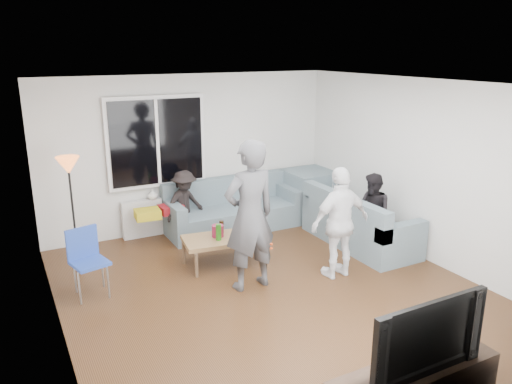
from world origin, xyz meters
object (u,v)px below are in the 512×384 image
sofa_right_section (360,218)px  television (419,332)px  player_left (250,216)px  spectator_right (373,213)px  side_chair (90,264)px  floor_lamp (73,212)px  sofa_back_section (234,205)px  player_right (340,223)px  coffee_table (223,250)px  spectator_back (185,204)px

sofa_right_section → television: size_ratio=1.73×
player_left → spectator_right: size_ratio=1.62×
sofa_right_section → spectator_right: bearing=-180.0°
sofa_right_section → side_chair: (-4.07, 0.20, 0.01)m
floor_lamp → player_left: (1.87, -1.82, 0.19)m
sofa_back_section → player_right: (0.48, -2.31, 0.34)m
coffee_table → television: (0.17, -3.56, 0.57)m
player_right → sofa_back_section: bearing=-78.8°
sofa_back_section → spectator_right: bearing=-51.0°
sofa_back_section → sofa_right_section: (1.47, -1.53, 0.00)m
sofa_right_section → television: (-2.05, -3.24, 0.35)m
sofa_back_section → player_left: size_ratio=1.18×
floor_lamp → spectator_right: floor_lamp is taller
spectator_back → player_right: bearing=-79.8°
side_chair → television: television is taller
floor_lamp → player_left: bearing=-44.3°
side_chair → floor_lamp: 1.17m
side_chair → spectator_back: 2.22m
coffee_table → sofa_back_section: bearing=58.2°
spectator_right → television: 3.60m
spectator_right → television: size_ratio=1.04×
spectator_right → coffee_table: bearing=-100.0°
side_chair → sofa_back_section: bearing=13.2°
sofa_right_section → side_chair: bearing=87.2°
sofa_back_section → sofa_right_section: size_ratio=1.15×
sofa_right_section → television: bearing=147.6°
floor_lamp → television: 4.98m
player_left → spectator_right: 2.25m
player_left → television: 2.74m
coffee_table → player_right: player_right is taller
spectator_back → sofa_right_section: bearing=-53.5°
sofa_right_section → coffee_table: 2.26m
sofa_back_section → player_right: bearing=-78.3°
sofa_back_section → spectator_right: (1.47, -1.81, 0.17)m
side_chair → spectator_right: (4.07, -0.47, 0.17)m
coffee_table → spectator_right: (2.22, -0.60, 0.40)m
side_chair → spectator_right: bearing=-20.7°
sofa_back_section → sofa_right_section: 2.12m
sofa_back_section → spectator_back: 0.87m
side_chair → spectator_right: 4.10m
floor_lamp → player_right: size_ratio=1.02×
player_left → spectator_back: bearing=-90.2°
player_right → spectator_back: 2.70m
player_left → floor_lamp: bearing=-48.0°
spectator_back → television: 4.81m
floor_lamp → spectator_right: (4.07, -1.59, -0.18)m
player_right → side_chair: bearing=-18.0°
sofa_back_section → side_chair: (-2.60, -1.34, 0.01)m
floor_lamp → spectator_back: floor_lamp is taller
sofa_right_section → side_chair: size_ratio=2.33×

